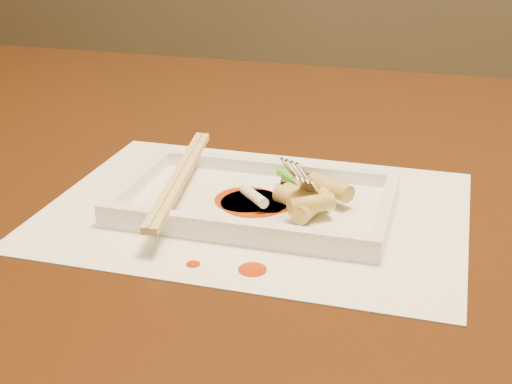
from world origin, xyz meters
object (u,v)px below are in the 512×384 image
(placemat, at_px, (256,210))
(chopstick_a, at_px, (176,176))
(table, at_px, (216,225))
(plate_base, at_px, (256,205))
(fork, at_px, (334,129))

(placemat, bearing_deg, chopstick_a, 180.00)
(table, relative_size, chopstick_a, 5.70)
(table, height_order, plate_base, plate_base)
(fork, bearing_deg, chopstick_a, -173.25)
(plate_base, height_order, fork, fork)
(table, height_order, fork, fork)
(placemat, bearing_deg, plate_base, 0.00)
(plate_base, xyz_separation_m, fork, (0.07, 0.02, 0.08))
(placemat, xyz_separation_m, chopstick_a, (-0.08, 0.00, 0.03))
(fork, bearing_deg, placemat, -165.58)
(placemat, distance_m, plate_base, 0.00)
(table, relative_size, placemat, 3.50)
(table, height_order, chopstick_a, chopstick_a)
(chopstick_a, relative_size, fork, 1.75)
(placemat, bearing_deg, fork, 14.42)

